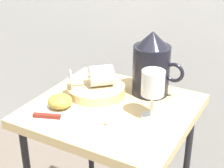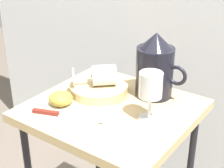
{
  "view_description": "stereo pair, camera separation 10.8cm",
  "coord_description": "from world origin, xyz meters",
  "px_view_note": "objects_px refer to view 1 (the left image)",
  "views": [
    {
      "loc": [
        0.47,
        -0.85,
        1.25
      ],
      "look_at": [
        0.0,
        0.0,
        0.78
      ],
      "focal_mm": 55.84,
      "sensor_mm": 36.0,
      "label": 1
    },
    {
      "loc": [
        0.56,
        -0.79,
        1.25
      ],
      "look_at": [
        0.0,
        0.0,
        0.78
      ],
      "focal_mm": 55.84,
      "sensor_mm": 36.0,
      "label": 2
    }
  ],
  "objects_px": {
    "wine_glass_upright": "(153,86)",
    "knife": "(59,117)",
    "table": "(112,127)",
    "pitcher": "(151,69)",
    "basket_tray": "(96,90)",
    "wine_glass_tipped_near": "(99,76)",
    "apple_half_left": "(60,101)"
  },
  "relations": [
    {
      "from": "wine_glass_upright",
      "to": "knife",
      "type": "distance_m",
      "value": 0.3
    },
    {
      "from": "table",
      "to": "pitcher",
      "type": "bearing_deg",
      "value": 65.3
    },
    {
      "from": "basket_tray",
      "to": "wine_glass_tipped_near",
      "type": "distance_m",
      "value": 0.05
    },
    {
      "from": "apple_half_left",
      "to": "basket_tray",
      "type": "bearing_deg",
      "value": 70.02
    },
    {
      "from": "basket_tray",
      "to": "wine_glass_upright",
      "type": "bearing_deg",
      "value": -11.19
    },
    {
      "from": "basket_tray",
      "to": "pitcher",
      "type": "height_order",
      "value": "pitcher"
    },
    {
      "from": "wine_glass_tipped_near",
      "to": "knife",
      "type": "distance_m",
      "value": 0.21
    },
    {
      "from": "table",
      "to": "knife",
      "type": "height_order",
      "value": "knife"
    },
    {
      "from": "pitcher",
      "to": "wine_glass_upright",
      "type": "xyz_separation_m",
      "value": [
        0.07,
        -0.15,
        0.02
      ]
    },
    {
      "from": "wine_glass_upright",
      "to": "apple_half_left",
      "type": "height_order",
      "value": "wine_glass_upright"
    },
    {
      "from": "pitcher",
      "to": "wine_glass_upright",
      "type": "bearing_deg",
      "value": -65.27
    },
    {
      "from": "table",
      "to": "wine_glass_tipped_near",
      "type": "xyz_separation_m",
      "value": [
        -0.08,
        0.05,
        0.15
      ]
    },
    {
      "from": "knife",
      "to": "basket_tray",
      "type": "bearing_deg",
      "value": 86.44
    },
    {
      "from": "basket_tray",
      "to": "wine_glass_tipped_near",
      "type": "height_order",
      "value": "wine_glass_tipped_near"
    },
    {
      "from": "table",
      "to": "pitcher",
      "type": "height_order",
      "value": "pitcher"
    },
    {
      "from": "basket_tray",
      "to": "wine_glass_upright",
      "type": "xyz_separation_m",
      "value": [
        0.22,
        -0.04,
        0.09
      ]
    },
    {
      "from": "wine_glass_tipped_near",
      "to": "knife",
      "type": "height_order",
      "value": "wine_glass_tipped_near"
    },
    {
      "from": "knife",
      "to": "table",
      "type": "bearing_deg",
      "value": 55.8
    },
    {
      "from": "wine_glass_tipped_near",
      "to": "apple_half_left",
      "type": "height_order",
      "value": "wine_glass_tipped_near"
    },
    {
      "from": "wine_glass_tipped_near",
      "to": "apple_half_left",
      "type": "relative_size",
      "value": 1.93
    },
    {
      "from": "apple_half_left",
      "to": "knife",
      "type": "xyz_separation_m",
      "value": [
        0.04,
        -0.06,
        -0.02
      ]
    },
    {
      "from": "wine_glass_upright",
      "to": "apple_half_left",
      "type": "relative_size",
      "value": 1.98
    },
    {
      "from": "knife",
      "to": "wine_glass_upright",
      "type": "bearing_deg",
      "value": 32.4
    },
    {
      "from": "wine_glass_tipped_near",
      "to": "wine_glass_upright",
      "type": "bearing_deg",
      "value": -13.34
    },
    {
      "from": "wine_glass_upright",
      "to": "table",
      "type": "bearing_deg",
      "value": -179.05
    },
    {
      "from": "wine_glass_upright",
      "to": "wine_glass_tipped_near",
      "type": "xyz_separation_m",
      "value": [
        -0.21,
        0.05,
        -0.04
      ]
    },
    {
      "from": "pitcher",
      "to": "apple_half_left",
      "type": "height_order",
      "value": "pitcher"
    },
    {
      "from": "basket_tray",
      "to": "pitcher",
      "type": "distance_m",
      "value": 0.2
    },
    {
      "from": "basket_tray",
      "to": "apple_half_left",
      "type": "xyz_separation_m",
      "value": [
        -0.05,
        -0.14,
        0.01
      ]
    },
    {
      "from": "wine_glass_tipped_near",
      "to": "basket_tray",
      "type": "bearing_deg",
      "value": -149.52
    },
    {
      "from": "table",
      "to": "wine_glass_tipped_near",
      "type": "relative_size",
      "value": 4.71
    },
    {
      "from": "table",
      "to": "pitcher",
      "type": "xyz_separation_m",
      "value": [
        0.07,
        0.15,
        0.17
      ]
    }
  ]
}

